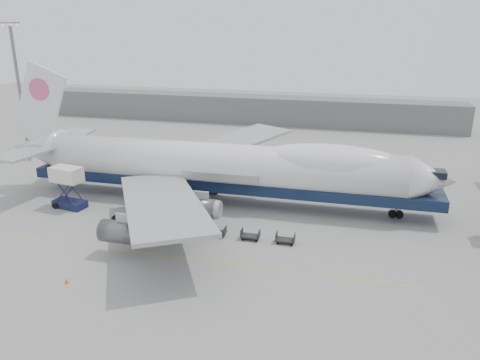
# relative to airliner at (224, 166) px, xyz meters

# --- Properties ---
(ground) EXTENTS (260.00, 260.00, 0.00)m
(ground) POSITION_rel_airliner_xyz_m (-0.64, -12.00, -5.62)
(ground) COLOR gray
(ground) RESTS_ON ground
(apron_line) EXTENTS (60.00, 0.15, 0.01)m
(apron_line) POSITION_rel_airliner_xyz_m (-0.64, -18.00, -5.62)
(apron_line) COLOR gold
(apron_line) RESTS_ON ground
(hangar) EXTENTS (110.00, 8.00, 7.00)m
(hangar) POSITION_rel_airliner_xyz_m (-10.64, 58.00, -2.12)
(hangar) COLOR slate
(hangar) RESTS_ON ground
(floodlight_mast) EXTENTS (2.40, 2.40, 25.43)m
(floodlight_mast) POSITION_rel_airliner_xyz_m (-42.64, 12.00, 8.64)
(floodlight_mast) COLOR slate
(floodlight_mast) RESTS_ON ground
(airliner) EXTENTS (67.00, 55.30, 19.98)m
(airliner) POSITION_rel_airliner_xyz_m (0.00, 0.00, 0.00)
(airliner) COLOR white
(airliner) RESTS_ON ground
(catering_truck) EXTENTS (5.09, 3.87, 6.05)m
(catering_truck) POSITION_rel_airliner_xyz_m (-21.07, -7.48, -2.19)
(catering_truck) COLOR #171D46
(catering_truck) RESTS_ON ground
(traffic_cone) EXTENTS (0.40, 0.40, 0.58)m
(traffic_cone) POSITION_rel_airliner_xyz_m (-9.42, -26.00, -5.35)
(traffic_cone) COLOR #ED5F0C
(traffic_cone) RESTS_ON ground
(dolly_0) EXTENTS (2.30, 1.35, 1.30)m
(dolly_0) POSITION_rel_airliner_xyz_m (-10.77, -11.41, -5.09)
(dolly_0) COLOR #2D2D30
(dolly_0) RESTS_ON ground
(dolly_1) EXTENTS (2.30, 1.35, 1.30)m
(dolly_1) POSITION_rel_airliner_xyz_m (-6.43, -11.41, -5.09)
(dolly_1) COLOR #2D2D30
(dolly_1) RESTS_ON ground
(dolly_2) EXTENTS (2.30, 1.35, 1.30)m
(dolly_2) POSITION_rel_airliner_xyz_m (-2.09, -11.41, -5.09)
(dolly_2) COLOR #2D2D30
(dolly_2) RESTS_ON ground
(dolly_3) EXTENTS (2.30, 1.35, 1.30)m
(dolly_3) POSITION_rel_airliner_xyz_m (2.24, -11.41, -5.09)
(dolly_3) COLOR #2D2D30
(dolly_3) RESTS_ON ground
(dolly_4) EXTENTS (2.30, 1.35, 1.30)m
(dolly_4) POSITION_rel_airliner_xyz_m (6.58, -11.41, -5.09)
(dolly_4) COLOR #2D2D30
(dolly_4) RESTS_ON ground
(dolly_5) EXTENTS (2.30, 1.35, 1.30)m
(dolly_5) POSITION_rel_airliner_xyz_m (10.92, -11.41, -5.09)
(dolly_5) COLOR #2D2D30
(dolly_5) RESTS_ON ground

